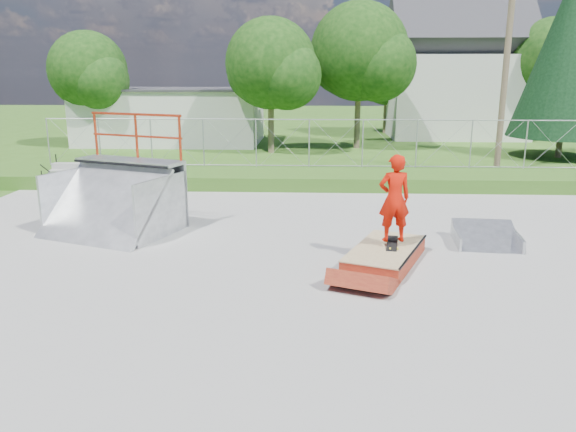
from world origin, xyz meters
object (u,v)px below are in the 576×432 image
Objects in this scene: flat_bank_ramp at (486,237)px; skater at (394,202)px; quarter_pipe at (108,177)px; grind_box at (385,256)px.

skater is at bearing -145.65° from flat_bank_ramp.
quarter_pipe reaches higher than flat_bank_ramp.
flat_bank_ramp is (2.55, 1.44, 0.03)m from grind_box.
flat_bank_ramp is 0.82× the size of skater.
flat_bank_ramp is (9.17, -0.60, -1.25)m from quarter_pipe.
quarter_pipe is 7.05m from skater.
quarter_pipe is at bearing -178.44° from flat_bank_ramp.
skater is at bearing 58.36° from grind_box.
quarter_pipe is at bearing -24.81° from skater.
flat_bank_ramp reaches higher than grind_box.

